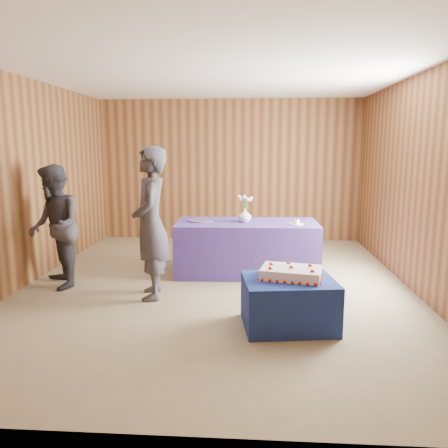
# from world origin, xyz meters

# --- Properties ---
(ground) EXTENTS (6.00, 6.00, 0.00)m
(ground) POSITION_xyz_m (0.00, 0.00, 0.00)
(ground) COLOR gray
(ground) RESTS_ON ground
(room_shell) EXTENTS (5.04, 6.04, 2.72)m
(room_shell) POSITION_xyz_m (0.00, 0.00, 1.80)
(room_shell) COLOR brown
(room_shell) RESTS_ON ground
(cake_table) EXTENTS (0.99, 0.82, 0.50)m
(cake_table) POSITION_xyz_m (0.84, -1.22, 0.25)
(cake_table) COLOR navy
(cake_table) RESTS_ON ground
(serving_table) EXTENTS (2.02, 0.95, 0.75)m
(serving_table) POSITION_xyz_m (0.38, 0.66, 0.38)
(serving_table) COLOR #4E3695
(serving_table) RESTS_ON ground
(sheet_cake) EXTENTS (0.69, 0.54, 0.14)m
(sheet_cake) POSITION_xyz_m (0.86, -1.18, 0.55)
(sheet_cake) COLOR white
(sheet_cake) RESTS_ON cake_table
(vase) EXTENTS (0.22, 0.22, 0.19)m
(vase) POSITION_xyz_m (0.35, 0.65, 0.85)
(vase) COLOR white
(vase) RESTS_ON serving_table
(flower_spray) EXTENTS (0.22, 0.22, 0.17)m
(flower_spray) POSITION_xyz_m (0.35, 0.65, 1.09)
(flower_spray) COLOR #2E6528
(flower_spray) RESTS_ON vase
(platter) EXTENTS (0.47, 0.47, 0.02)m
(platter) POSITION_xyz_m (-0.28, 0.68, 0.76)
(platter) COLOR #5D478E
(platter) RESTS_ON serving_table
(plate) EXTENTS (0.26, 0.26, 0.01)m
(plate) POSITION_xyz_m (1.07, 0.51, 0.76)
(plate) COLOR silver
(plate) RESTS_ON serving_table
(cake_slice) EXTENTS (0.08, 0.08, 0.08)m
(cake_slice) POSITION_xyz_m (1.07, 0.51, 0.79)
(cake_slice) COLOR white
(cake_slice) RESTS_ON plate
(knife) EXTENTS (0.26, 0.02, 0.00)m
(knife) POSITION_xyz_m (1.10, 0.39, 0.75)
(knife) COLOR #B2B2B7
(knife) RESTS_ON serving_table
(guest_left) EXTENTS (0.57, 0.74, 1.82)m
(guest_left) POSITION_xyz_m (-0.74, -0.43, 0.91)
(guest_left) COLOR #383741
(guest_left) RESTS_ON ground
(guest_right) EXTENTS (0.92, 0.98, 1.59)m
(guest_right) POSITION_xyz_m (-2.06, -0.14, 0.80)
(guest_right) COLOR #33333D
(guest_right) RESTS_ON ground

